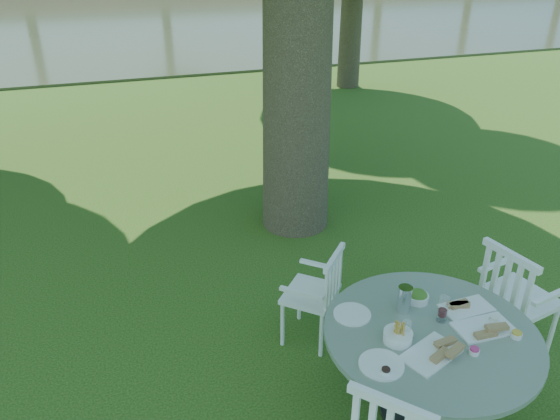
# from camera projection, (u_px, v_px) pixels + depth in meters

# --- Properties ---
(ground) EXTENTS (140.00, 140.00, 0.00)m
(ground) POSITION_uv_depth(u_px,v_px,m) (286.00, 299.00, 5.14)
(ground) COLOR #1D3D0C
(ground) RESTS_ON ground
(table) EXTENTS (1.43, 1.43, 0.74)m
(table) POSITION_uv_depth(u_px,v_px,m) (429.00, 348.00, 3.66)
(table) COLOR black
(table) RESTS_ON ground
(chair_ne) EXTENTS (0.56, 0.59, 0.99)m
(chair_ne) POSITION_uv_depth(u_px,v_px,m) (512.00, 294.00, 4.24)
(chair_ne) COLOR white
(chair_ne) RESTS_ON ground
(chair_nw) EXTENTS (0.59, 0.59, 0.86)m
(chair_nw) POSITION_uv_depth(u_px,v_px,m) (321.00, 290.00, 4.42)
(chair_nw) COLOR white
(chair_nw) RESTS_ON ground
(tableware) EXTENTS (1.15, 0.82, 0.20)m
(tableware) POSITION_uv_depth(u_px,v_px,m) (420.00, 323.00, 3.62)
(tableware) COLOR white
(tableware) RESTS_ON table
(river) EXTENTS (100.00, 28.00, 0.12)m
(river) POSITION_uv_depth(u_px,v_px,m) (126.00, 7.00, 24.62)
(river) COLOR #363E24
(river) RESTS_ON ground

